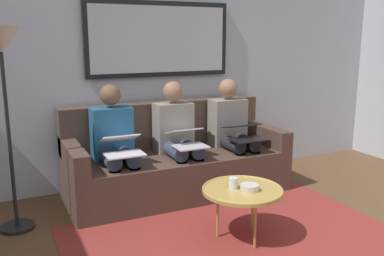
% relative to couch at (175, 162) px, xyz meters
% --- Properties ---
extents(wall_rear, '(6.00, 0.12, 2.60)m').
position_rel_couch_xyz_m(wall_rear, '(0.00, -0.48, 0.99)').
color(wall_rear, '#B7BCC6').
rests_on(wall_rear, ground_plane).
extents(area_rug, '(2.60, 1.80, 0.01)m').
position_rel_couch_xyz_m(area_rug, '(0.00, 1.27, -0.31)').
color(area_rug, maroon).
rests_on(area_rug, ground_plane).
extents(couch, '(2.20, 0.90, 0.90)m').
position_rel_couch_xyz_m(couch, '(0.00, 0.00, 0.00)').
color(couch, '#4C382D').
rests_on(couch, ground_plane).
extents(framed_mirror, '(1.59, 0.05, 0.78)m').
position_rel_couch_xyz_m(framed_mirror, '(0.00, -0.39, 1.24)').
color(framed_mirror, black).
extents(coffee_table, '(0.63, 0.63, 0.42)m').
position_rel_couch_xyz_m(coffee_table, '(-0.06, 1.22, 0.09)').
color(coffee_table, tan).
rests_on(coffee_table, ground_plane).
extents(cup, '(0.07, 0.07, 0.09)m').
position_rel_couch_xyz_m(cup, '(0.01, 1.18, 0.15)').
color(cup, silver).
rests_on(cup, coffee_table).
extents(bowl, '(0.14, 0.14, 0.05)m').
position_rel_couch_xyz_m(bowl, '(-0.09, 1.27, 0.13)').
color(bowl, beige).
rests_on(bowl, coffee_table).
extents(person_left, '(0.38, 0.58, 1.14)m').
position_rel_couch_xyz_m(person_left, '(-0.64, 0.07, 0.30)').
color(person_left, gray).
rests_on(person_left, couch).
extents(laptop_black, '(0.36, 0.36, 0.15)m').
position_rel_couch_xyz_m(laptop_black, '(-0.64, 0.31, 0.32)').
color(laptop_black, black).
extents(person_middle, '(0.38, 0.58, 1.14)m').
position_rel_couch_xyz_m(person_middle, '(0.00, 0.07, 0.30)').
color(person_middle, gray).
rests_on(person_middle, couch).
extents(laptop_silver, '(0.31, 0.39, 0.17)m').
position_rel_couch_xyz_m(laptop_silver, '(0.00, 0.30, 0.32)').
color(laptop_silver, silver).
extents(person_right, '(0.38, 0.58, 1.14)m').
position_rel_couch_xyz_m(person_right, '(0.64, 0.07, 0.30)').
color(person_right, '#235B84').
rests_on(person_right, couch).
extents(laptop_white, '(0.34, 0.38, 0.17)m').
position_rel_couch_xyz_m(laptop_white, '(0.64, 0.30, 0.32)').
color(laptop_white, white).
extents(standing_lamp, '(0.32, 0.32, 1.66)m').
position_rel_couch_xyz_m(standing_lamp, '(1.55, 0.27, 1.06)').
color(standing_lamp, black).
rests_on(standing_lamp, ground_plane).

